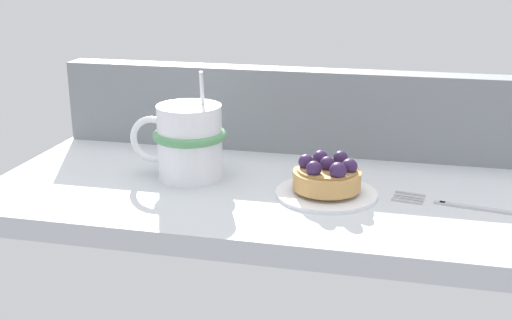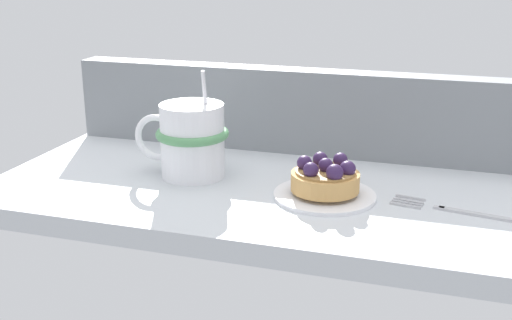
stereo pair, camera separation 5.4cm
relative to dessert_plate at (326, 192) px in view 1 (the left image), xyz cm
name	(u,v)px [view 1 (the left image)]	position (x,y,z in cm)	size (l,w,h in cm)	color
ground_plane	(272,193)	(-7.05, 2.42, -1.70)	(68.66, 33.66, 2.54)	silver
window_rail_back	(293,110)	(-7.05, 17.13, 5.44)	(67.29, 4.25, 11.75)	gray
dessert_plate	(326,192)	(0.00, 0.00, 0.00)	(11.94, 11.94, 0.93)	white
raspberry_tart	(327,176)	(0.03, -0.03, 2.05)	(7.95, 7.95, 3.94)	tan
coffee_mug	(188,141)	(-17.70, 2.34, 4.38)	(12.57, 9.20, 13.77)	white
dessert_fork	(460,204)	(15.08, -0.13, -0.13)	(15.59, 4.24, 0.60)	#B7B7BC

